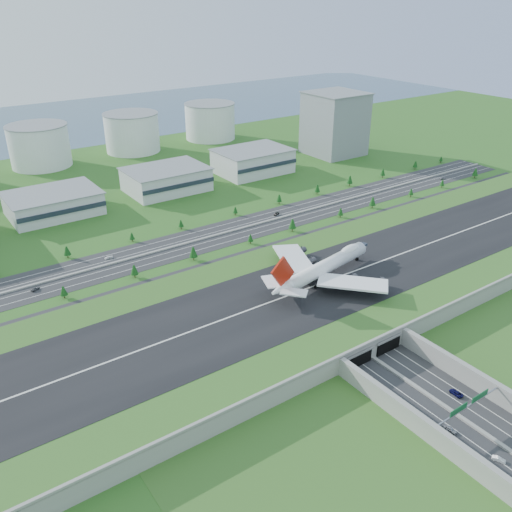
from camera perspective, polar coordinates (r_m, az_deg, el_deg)
ground at (r=264.45m, az=4.38°, el=-5.33°), size 1200.00×1200.00×0.00m
airfield_deck at (r=262.26m, az=4.42°, el=-4.57°), size 520.00×100.00×9.20m
underpass_road at (r=211.10m, az=22.30°, el=-15.81°), size 38.80×120.40×8.00m
sign_gantry_near at (r=210.44m, az=21.47°, el=-14.52°), size 38.70×0.70×9.80m
north_expressway at (r=334.27m, az=-5.90°, el=1.69°), size 560.00×36.00×0.12m
tree_row at (r=334.42m, az=-4.40°, el=2.64°), size 499.67×48.69×8.45m
hangar_mid_a at (r=394.69m, az=-20.55°, el=5.19°), size 58.00×42.00×15.00m
hangar_mid_b at (r=420.99m, az=-9.43°, el=7.94°), size 58.00×42.00×17.00m
hangar_mid_c at (r=458.92m, az=-0.35°, el=9.95°), size 58.00×42.00×19.00m
office_tower at (r=516.26m, az=8.28°, el=13.59°), size 46.00×46.00×55.00m
fuel_tank_b at (r=509.49m, az=-21.84°, el=10.69°), size 50.00×50.00×35.00m
fuel_tank_c at (r=534.36m, az=-12.91°, el=12.54°), size 50.00×50.00×35.00m
fuel_tank_d at (r=570.93m, az=-4.86°, el=13.94°), size 50.00×50.00×35.00m
bay_water at (r=682.66m, az=-22.50°, el=12.62°), size 1200.00×260.00×0.06m
boeing_747 at (r=270.32m, az=7.18°, el=-1.16°), size 75.63×70.87×23.56m
car_0 at (r=208.66m, az=19.75°, el=-16.77°), size 2.53×5.10×1.67m
car_1 at (r=204.09m, az=24.19°, el=-18.94°), size 3.10×4.51×1.41m
car_2 at (r=224.70m, az=20.32°, el=-13.36°), size 2.71×5.55×1.52m
car_4 at (r=298.95m, az=-22.23°, el=-3.21°), size 5.19×3.78×1.64m
car_5 at (r=370.14m, az=2.17°, el=4.46°), size 5.32×3.63×1.66m
car_6 at (r=468.25m, az=19.07°, el=7.73°), size 5.44×3.78×1.38m
car_7 at (r=320.28m, az=-15.26°, el=-0.15°), size 4.88×2.54×1.35m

